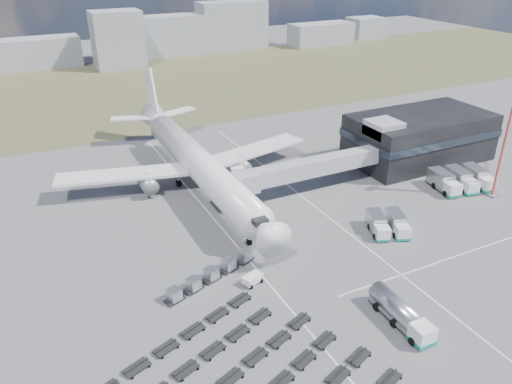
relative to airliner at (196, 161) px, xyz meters
name	(u,v)px	position (x,y,z in m)	size (l,w,h in m)	color
ground	(277,275)	(0.00, -32.38, -5.29)	(420.00, 420.00, 0.00)	#565659
grass_strip	(112,91)	(0.00, 77.62, -5.29)	(420.00, 90.00, 0.01)	#444128
lane_markings	(322,248)	(9.77, -29.38, -5.29)	(47.12, 110.00, 0.01)	silver
terminal	(419,136)	(47.77, -8.41, -0.04)	(30.40, 16.40, 11.00)	black
jet_bridge	(300,170)	(15.90, -11.95, -0.24)	(30.30, 3.80, 7.05)	#939399
airliner	(196,161)	(0.00, 0.00, 0.00)	(51.59, 64.53, 17.62)	white
fuel_tanker	(401,313)	(8.86, -48.20, -3.68)	(2.72, 10.02, 3.22)	white
pushback_tug	(252,279)	(-4.00, -32.66, -4.62)	(2.89, 1.62, 1.34)	white
catering_truck	(235,170)	(8.20, 0.46, -3.73)	(4.10, 7.08, 3.05)	white
service_trucks_near	(388,224)	(21.84, -30.07, -3.82)	(7.66, 8.29, 2.70)	white
service_trucks_far	(461,180)	(45.32, -23.36, -3.58)	(11.58, 9.54, 3.15)	white
uld_row	(211,274)	(-8.81, -29.43, -4.27)	(15.28, 6.62, 1.71)	black
floodlight_mast	(508,132)	(48.27, -28.55, 7.38)	(2.42, 1.95, 25.29)	red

